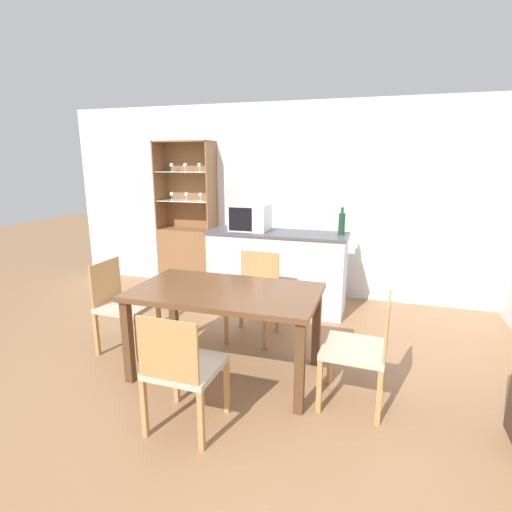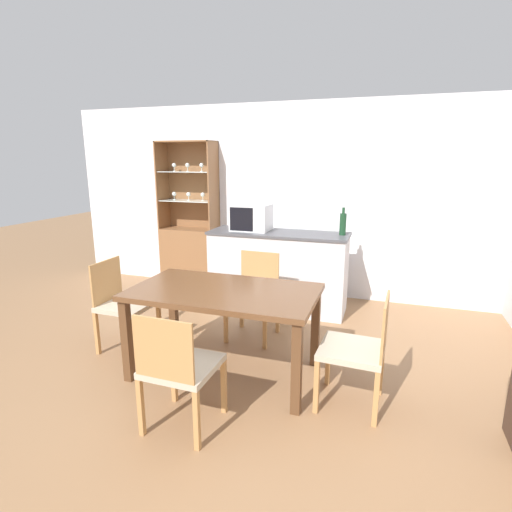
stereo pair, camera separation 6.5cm
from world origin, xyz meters
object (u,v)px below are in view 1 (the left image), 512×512
object	(u,v)px
display_cabinet	(188,246)
dining_chair_head_near	(183,368)
wine_bottle	(342,223)
dining_chair_side_right_near	(360,348)
microwave	(250,217)
dining_table	(226,300)
dining_chair_head_far	(254,294)
dining_chair_side_left_far	(123,304)

from	to	relation	value
display_cabinet	dining_chair_head_near	world-z (taller)	display_cabinet
wine_bottle	dining_chair_side_right_near	bearing A→B (deg)	-79.23
microwave	dining_table	bearing A→B (deg)	-78.74
wine_bottle	dining_chair_head_far	bearing A→B (deg)	-130.10
dining_chair_head_far	dining_chair_side_left_far	xyz separation A→B (m)	(-1.13, -0.65, 0.00)
dining_table	wine_bottle	bearing A→B (deg)	65.57
display_cabinet	dining_chair_side_left_far	world-z (taller)	display_cabinet
display_cabinet	dining_chair_side_left_far	size ratio (longest dim) A/B	2.36
dining_chair_side_right_near	dining_chair_head_far	size ratio (longest dim) A/B	1.00
dining_chair_head_far	microwave	distance (m)	1.17
dining_chair_head_near	dining_table	bearing A→B (deg)	91.22
dining_chair_side_right_near	wine_bottle	xyz separation A→B (m)	(-0.35, 1.84, 0.64)
display_cabinet	microwave	distance (m)	1.31
display_cabinet	dining_table	bearing A→B (deg)	-56.20
dining_table	microwave	bearing A→B (deg)	101.26
dining_chair_head_far	wine_bottle	bearing A→B (deg)	-128.02
dining_chair_head_far	display_cabinet	bearing A→B (deg)	-41.29
dining_chair_head_far	microwave	bearing A→B (deg)	-67.31
dining_chair_side_right_near	wine_bottle	world-z (taller)	wine_bottle
dining_chair_side_right_near	microwave	distance (m)	2.42
display_cabinet	microwave	xyz separation A→B (m)	(1.10, -0.46, 0.53)
microwave	dining_chair_side_right_near	bearing A→B (deg)	-51.21
display_cabinet	dining_chair_side_right_near	xyz separation A→B (m)	(2.56, -2.28, -0.14)
dining_chair_side_right_near	microwave	bearing A→B (deg)	41.89
dining_chair_side_left_far	microwave	size ratio (longest dim) A/B	1.92
microwave	wine_bottle	distance (m)	1.11
display_cabinet	dining_chair_head_far	distance (m)	1.98
dining_chair_side_right_near	wine_bottle	distance (m)	1.98
dining_chair_head_far	dining_chair_side_left_far	distance (m)	1.30
dining_table	dining_chair_head_far	xyz separation A→B (m)	(0.00, 0.79, -0.21)
display_cabinet	wine_bottle	distance (m)	2.31
dining_table	microwave	world-z (taller)	microwave
dining_chair_head_near	dining_chair_head_far	distance (m)	1.57
wine_bottle	microwave	bearing A→B (deg)	-178.74
display_cabinet	dining_chair_head_near	distance (m)	3.27
dining_chair_head_near	wine_bottle	size ratio (longest dim) A/B	2.74
display_cabinet	dining_table	xyz separation A→B (m)	(1.44, -2.14, 0.07)
display_cabinet	wine_bottle	xyz separation A→B (m)	(2.21, -0.44, 0.51)
dining_chair_head_near	dining_chair_head_far	xyz separation A→B (m)	(0.00, 1.57, 0.00)
dining_chair_head_far	wine_bottle	xyz separation A→B (m)	(0.77, 0.92, 0.64)
dining_table	dining_chair_side_left_far	size ratio (longest dim) A/B	1.78
dining_chair_head_far	wine_bottle	size ratio (longest dim) A/B	2.74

